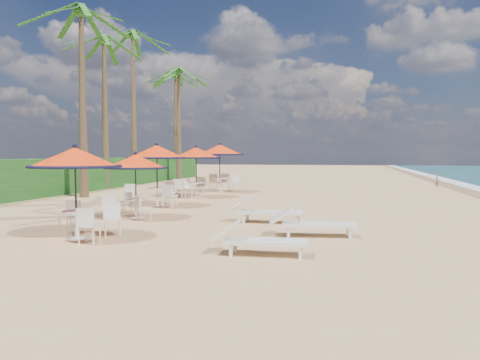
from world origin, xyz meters
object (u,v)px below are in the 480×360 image
object	(u,v)px
station_4	(221,156)
lounger_near	(256,239)
station_2	(157,160)
station_0	(78,169)
lounger_mid	(310,222)
lounger_far	(264,210)
station_1	(134,170)
station_3	(195,159)

from	to	relation	value
station_4	lounger_near	distance (m)	16.01
station_2	station_4	distance (m)	7.33
station_0	station_2	size ratio (longest dim) A/B	0.92
lounger_mid	station_0	bearing A→B (deg)	-172.08
station_0	lounger_near	bearing A→B (deg)	-10.83
station_0	lounger_far	world-z (taller)	station_0
lounger_mid	station_1	bearing A→B (deg)	152.59
station_2	lounger_mid	bearing A→B (deg)	-40.38
station_0	station_1	bearing A→B (deg)	94.23
station_1	station_3	xyz separation A→B (m)	(-0.46, 7.42, 0.25)
station_3	lounger_near	distance (m)	13.07
lounger_far	station_2	bearing A→B (deg)	145.13
station_1	lounger_far	xyz separation A→B (m)	(4.16, 0.03, -1.19)
station_1	station_2	bearing A→B (deg)	101.24
station_1	station_2	world-z (taller)	station_2
station_2	lounger_mid	xyz separation A→B (m)	(6.37, -5.42, -1.48)
station_0	station_4	distance (m)	14.27
station_0	station_2	distance (m)	7.02
lounger_far	lounger_near	bearing A→B (deg)	-81.51
station_3	lounger_mid	world-z (taller)	station_3
lounger_near	lounger_far	world-z (taller)	lounger_far
station_2	station_3	xyz separation A→B (m)	(0.21, 4.02, -0.02)
station_4	lounger_near	bearing A→B (deg)	-71.87
station_1	lounger_mid	xyz separation A→B (m)	(5.70, -2.02, -1.20)
station_4	lounger_mid	world-z (taller)	station_4
station_1	lounger_mid	size ratio (longest dim) A/B	0.98
station_2	lounger_near	distance (m)	9.69
lounger_near	lounger_far	bearing A→B (deg)	94.82
station_4	station_2	bearing A→B (deg)	-94.30
station_4	lounger_near	size ratio (longest dim) A/B	1.35
station_3	station_2	bearing A→B (deg)	-93.00
station_4	lounger_far	distance (m)	11.62
station_1	station_4	world-z (taller)	station_4
station_2	lounger_mid	world-z (taller)	station_2
lounger_near	lounger_mid	distance (m)	2.56
station_1	station_4	distance (m)	10.72
lounger_near	lounger_far	size ratio (longest dim) A/B	0.90
station_3	station_4	distance (m)	3.31
station_3	station_4	xyz separation A→B (m)	(0.34, 3.29, 0.15)
station_3	lounger_far	world-z (taller)	station_3
station_1	lounger_far	bearing A→B (deg)	0.41
station_1	station_3	size ratio (longest dim) A/B	0.86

